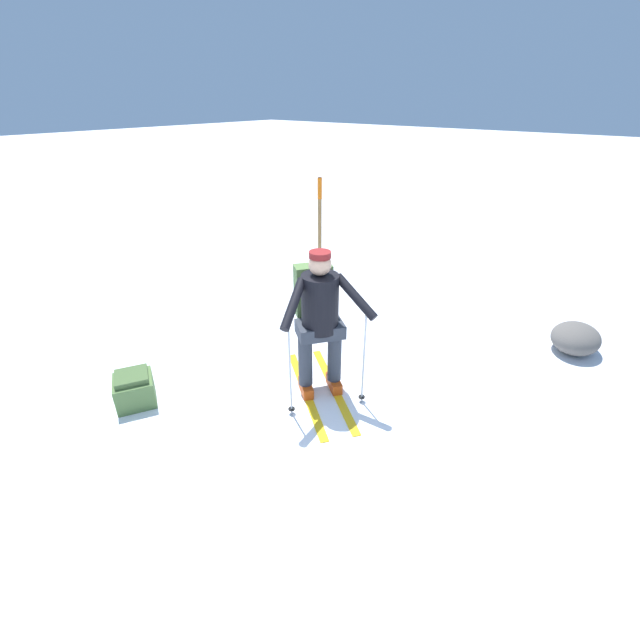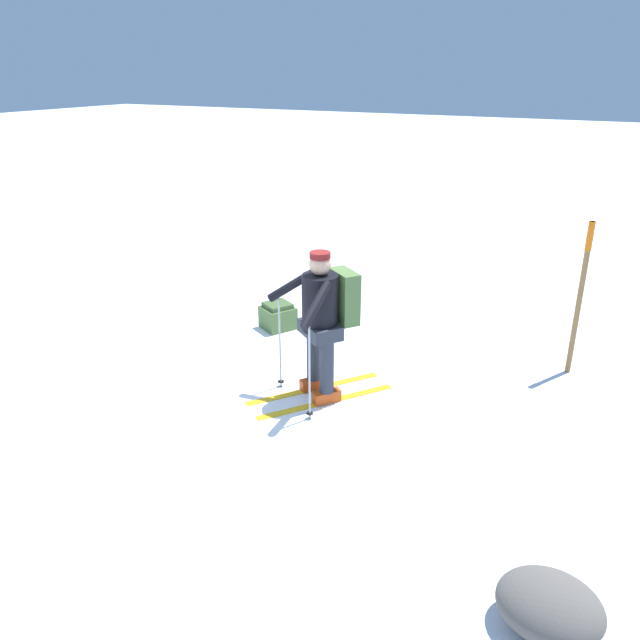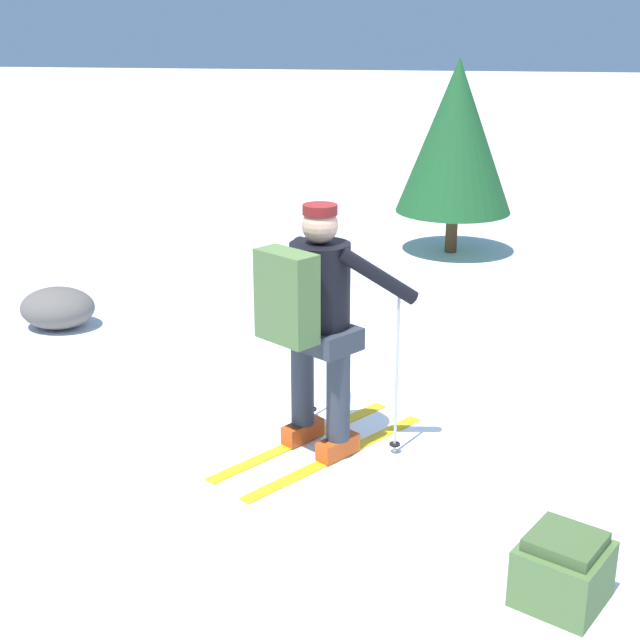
% 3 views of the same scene
% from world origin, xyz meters
% --- Properties ---
extents(ground_plane, '(80.00, 80.00, 0.00)m').
position_xyz_m(ground_plane, '(0.00, 0.00, 0.00)').
color(ground_plane, white).
extents(skier, '(1.27, 1.52, 1.61)m').
position_xyz_m(skier, '(-0.70, -0.55, 0.94)').
color(skier, gold).
rests_on(skier, ground_plane).
extents(dropped_backpack, '(0.53, 0.53, 0.36)m').
position_xyz_m(dropped_backpack, '(0.71, -1.92, 0.17)').
color(dropped_backpack, '#4C6B38').
rests_on(dropped_backpack, ground_plane).
extents(trail_marker, '(0.07, 0.07, 1.79)m').
position_xyz_m(trail_marker, '(-2.97, -2.37, 1.03)').
color(trail_marker, olive).
rests_on(trail_marker, ground_plane).
extents(rock_boulder, '(0.67, 0.57, 0.37)m').
position_xyz_m(rock_boulder, '(-3.35, 1.48, 0.18)').
color(rock_boulder, '#5B5651').
rests_on(rock_boulder, ground_plane).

